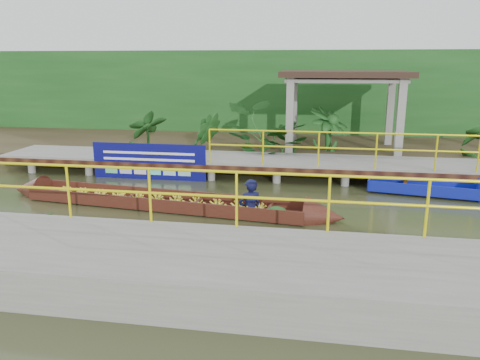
# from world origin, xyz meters

# --- Properties ---
(ground) EXTENTS (80.00, 80.00, 0.00)m
(ground) POSITION_xyz_m (0.00, 0.00, 0.00)
(ground) COLOR #2C3018
(ground) RESTS_ON ground
(land_strip) EXTENTS (30.00, 8.00, 0.45)m
(land_strip) POSITION_xyz_m (0.00, 7.50, 0.23)
(land_strip) COLOR #2F2617
(land_strip) RESTS_ON ground
(far_dock) EXTENTS (16.00, 2.06, 1.66)m
(far_dock) POSITION_xyz_m (0.02, 3.43, 0.48)
(far_dock) COLOR slate
(far_dock) RESTS_ON ground
(near_dock) EXTENTS (18.00, 2.40, 1.73)m
(near_dock) POSITION_xyz_m (1.00, -4.20, 0.30)
(near_dock) COLOR slate
(near_dock) RESTS_ON ground
(pavilion) EXTENTS (4.40, 3.00, 3.00)m
(pavilion) POSITION_xyz_m (3.00, 6.30, 2.82)
(pavilion) COLOR slate
(pavilion) RESTS_ON ground
(foliage_backdrop) EXTENTS (30.00, 0.80, 4.00)m
(foliage_backdrop) POSITION_xyz_m (0.00, 10.00, 2.00)
(foliage_backdrop) COLOR #164517
(foliage_backdrop) RESTS_ON ground
(vendor_boat) EXTENTS (8.91, 1.91, 1.98)m
(vendor_boat) POSITION_xyz_m (-1.25, -0.22, 0.22)
(vendor_boat) COLOR #37170F
(vendor_boat) RESTS_ON ground
(moored_blue_boat) EXTENTS (3.45, 1.44, 0.80)m
(moored_blue_boat) POSITION_xyz_m (5.86, 2.00, 0.14)
(moored_blue_boat) COLOR #0D1790
(moored_blue_boat) RESTS_ON ground
(blue_banner) EXTENTS (3.57, 0.04, 1.12)m
(blue_banner) POSITION_xyz_m (-2.90, 2.48, 0.56)
(blue_banner) COLOR #0B0B5D
(blue_banner) RESTS_ON ground
(tropical_plants) EXTENTS (14.31, 1.31, 1.64)m
(tropical_plants) POSITION_xyz_m (2.25, 5.30, 1.27)
(tropical_plants) COLOR #164517
(tropical_plants) RESTS_ON ground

